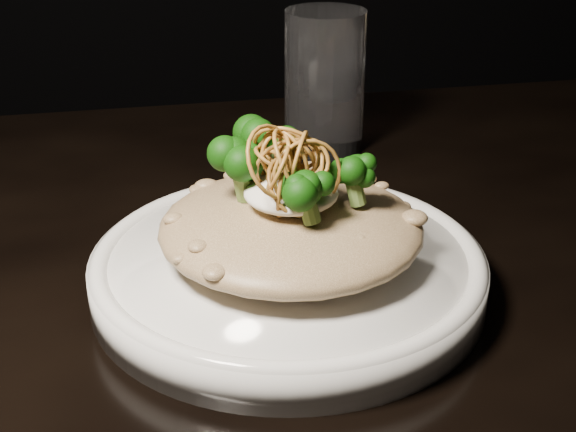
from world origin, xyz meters
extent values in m
cube|color=black|center=(0.00, 0.00, 0.73)|extent=(1.10, 0.80, 0.04)
cylinder|color=silver|center=(-0.03, -0.01, 0.76)|extent=(0.26, 0.26, 0.03)
ellipsoid|color=brown|center=(-0.02, -0.01, 0.80)|extent=(0.17, 0.17, 0.04)
ellipsoid|color=white|center=(-0.03, -0.02, 0.82)|extent=(0.06, 0.06, 0.02)
cylinder|color=silver|center=(0.06, 0.24, 0.82)|extent=(0.10, 0.10, 0.13)
camera|label=1|loc=(-0.12, -0.46, 1.03)|focal=50.00mm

